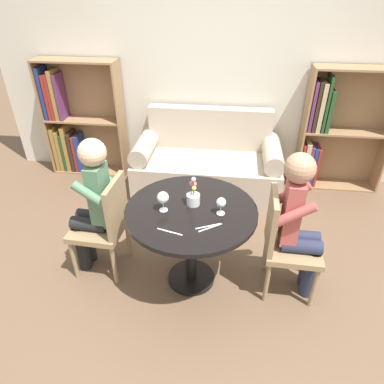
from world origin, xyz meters
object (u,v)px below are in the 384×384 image
(person_right, at_px, (300,223))
(flower_vase, at_px, (193,197))
(couch, at_px, (207,165))
(wine_glass_right, at_px, (221,203))
(wine_glass_left, at_px, (163,198))
(chair_left, at_px, (106,223))
(chair_right, at_px, (284,240))
(person_left, at_px, (92,204))
(bookshelf_left, at_px, (75,123))
(bookshelf_right, at_px, (332,132))

(person_right, distance_m, flower_vase, 0.82)
(couch, distance_m, wine_glass_right, 1.66)
(couch, relative_size, wine_glass_left, 10.64)
(couch, height_order, chair_left, couch)
(chair_right, bearing_deg, flower_vase, 87.67)
(chair_right, height_order, person_left, person_left)
(bookshelf_left, height_order, wine_glass_left, bookshelf_left)
(couch, distance_m, person_right, 1.76)
(person_right, height_order, wine_glass_left, person_right)
(bookshelf_left, bearing_deg, flower_vase, -45.28)
(wine_glass_right, distance_m, flower_vase, 0.24)
(chair_left, bearing_deg, couch, 156.75)
(couch, height_order, wine_glass_right, couch)
(chair_left, distance_m, person_right, 1.55)
(bookshelf_right, bearing_deg, wine_glass_left, -131.33)
(flower_vase, bearing_deg, chair_right, -3.74)
(chair_left, height_order, wine_glass_right, chair_left)
(chair_right, bearing_deg, couch, 27.06)
(chair_left, height_order, person_right, person_right)
(wine_glass_left, bearing_deg, bookshelf_left, 129.28)
(bookshelf_right, height_order, wine_glass_right, bookshelf_right)
(couch, relative_size, bookshelf_right, 1.18)
(bookshelf_left, xyz_separation_m, flower_vase, (1.72, -1.73, 0.16))
(couch, xyz_separation_m, chair_left, (-0.73, -1.47, 0.18))
(couch, xyz_separation_m, wine_glass_right, (0.22, -1.56, 0.52))
(wine_glass_right, bearing_deg, bookshelf_left, 136.58)
(couch, distance_m, person_left, 1.71)
(bookshelf_right, distance_m, person_left, 2.83)
(wine_glass_left, relative_size, flower_vase, 0.66)
(bookshelf_right, relative_size, wine_glass_right, 10.58)
(bookshelf_right, xyz_separation_m, person_right, (-0.61, -1.79, -0.01))
(wine_glass_right, bearing_deg, flower_vase, 156.12)
(chair_left, distance_m, wine_glass_right, 1.01)
(bookshelf_right, bearing_deg, person_left, -142.17)
(bookshelf_left, bearing_deg, chair_right, -36.17)
(chair_right, distance_m, flower_vase, 0.79)
(person_left, bearing_deg, wine_glass_right, 87.55)
(bookshelf_left, bearing_deg, wine_glass_right, -43.42)
(person_right, height_order, wine_glass_right, person_right)
(bookshelf_right, bearing_deg, wine_glass_right, -123.10)
(bookshelf_left, relative_size, flower_vase, 5.90)
(bookshelf_left, bearing_deg, bookshelf_right, 0.09)
(chair_left, relative_size, chair_right, 1.00)
(person_left, bearing_deg, bookshelf_right, 130.90)
(bookshelf_right, xyz_separation_m, chair_left, (-2.15, -1.74, -0.19))
(chair_left, xyz_separation_m, wine_glass_left, (0.52, -0.10, 0.36))
(chair_left, bearing_deg, bookshelf_right, 132.13)
(bookshelf_left, bearing_deg, person_right, -35.28)
(bookshelf_left, height_order, bookshelf_right, same)
(chair_left, distance_m, wine_glass_left, 0.64)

